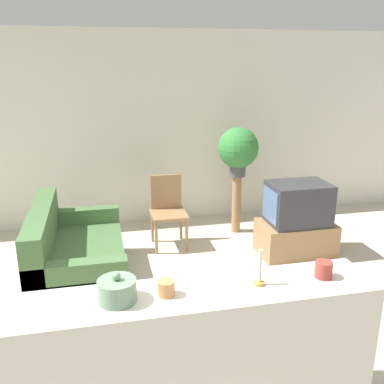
% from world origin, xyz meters
% --- Properties ---
extents(ground_plane, '(14.00, 14.00, 0.00)m').
position_xyz_m(ground_plane, '(0.00, 0.00, 0.00)').
color(ground_plane, beige).
extents(wall_back, '(9.00, 0.06, 2.70)m').
position_xyz_m(wall_back, '(0.00, 3.43, 1.35)').
color(wall_back, silver).
rests_on(wall_back, ground_plane).
extents(couch, '(0.91, 1.60, 0.86)m').
position_xyz_m(couch, '(-0.79, 1.68, 0.29)').
color(couch, '#476B3D').
rests_on(couch, ground_plane).
extents(tv_stand, '(0.89, 0.55, 0.41)m').
position_xyz_m(tv_stand, '(1.80, 1.86, 0.20)').
color(tv_stand, '#9E754C').
rests_on(tv_stand, ground_plane).
extents(television, '(0.71, 0.51, 0.50)m').
position_xyz_m(television, '(1.80, 1.86, 0.66)').
color(television, '#333338').
rests_on(television, tv_stand).
extents(wooden_chair, '(0.44, 0.44, 0.90)m').
position_xyz_m(wooden_chair, '(0.33, 2.50, 0.50)').
color(wooden_chair, '#9E754C').
rests_on(wooden_chair, ground_plane).
extents(plant_stand, '(0.12, 0.12, 0.80)m').
position_xyz_m(plant_stand, '(1.32, 2.72, 0.40)').
color(plant_stand, '#9E754C').
rests_on(plant_stand, ground_plane).
extents(potted_plant, '(0.54, 0.54, 0.65)m').
position_xyz_m(potted_plant, '(1.32, 2.72, 1.17)').
color(potted_plant, '#4C4C51').
rests_on(potted_plant, plant_stand).
extents(foreground_counter, '(2.34, 0.44, 0.96)m').
position_xyz_m(foreground_counter, '(0.00, -0.36, 0.48)').
color(foreground_counter, beige).
rests_on(foreground_counter, ground_plane).
extents(decorative_bowl, '(0.22, 0.22, 0.18)m').
position_xyz_m(decorative_bowl, '(-0.42, -0.36, 1.03)').
color(decorative_bowl, gray).
rests_on(decorative_bowl, foreground_counter).
extents(candle_jar, '(0.10, 0.10, 0.09)m').
position_xyz_m(candle_jar, '(-0.14, -0.36, 1.00)').
color(candle_jar, '#C6844C').
rests_on(candle_jar, foreground_counter).
extents(candlestick, '(0.07, 0.07, 0.24)m').
position_xyz_m(candlestick, '(0.44, -0.36, 1.03)').
color(candlestick, '#B7933D').
rests_on(candlestick, foreground_counter).
extents(coffee_tin, '(0.11, 0.11, 0.11)m').
position_xyz_m(coffee_tin, '(0.87, -0.36, 1.01)').
color(coffee_tin, '#99382D').
rests_on(coffee_tin, foreground_counter).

